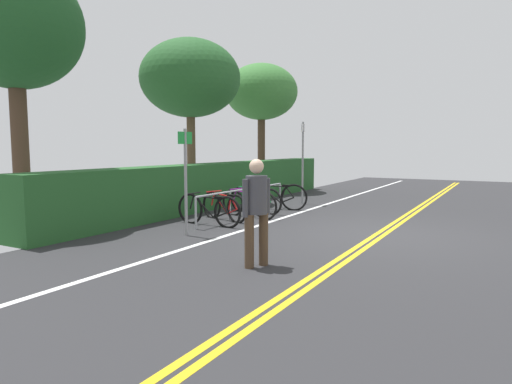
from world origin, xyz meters
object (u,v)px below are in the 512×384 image
at_px(bicycle_3, 256,200).
at_px(sign_post_far, 303,155).
at_px(bike_rack, 244,196).
at_px(tree_far_right, 261,93).
at_px(sign_post_near, 186,171).
at_px(bicycle_0, 208,210).
at_px(bicycle_2, 249,204).
at_px(pedestrian, 256,206).
at_px(tree_mid, 190,79).
at_px(bicycle_4, 275,197).
at_px(bicycle_1, 224,207).
at_px(tree_near_left, 14,27).

height_order(bicycle_3, sign_post_far, sign_post_far).
bearing_deg(sign_post_far, bike_rack, 174.83).
bearing_deg(tree_far_right, sign_post_far, -134.54).
distance_m(sign_post_near, sign_post_far, 5.72).
height_order(bicycle_0, bicycle_2, bicycle_0).
relative_size(bicycle_0, sign_post_near, 0.85).
height_order(sign_post_near, tree_far_right, tree_far_right).
distance_m(pedestrian, tree_mid, 8.61).
relative_size(bicycle_2, sign_post_far, 0.70).
bearing_deg(bicycle_4, tree_far_right, 32.89).
distance_m(bike_rack, pedestrian, 4.81).
relative_size(bicycle_4, tree_far_right, 0.36).
bearing_deg(sign_post_near, bicycle_2, 2.39).
bearing_deg(sign_post_far, sign_post_near, 179.72).
xyz_separation_m(bicycle_0, bicycle_2, (1.48, -0.19, -0.01)).
distance_m(bicycle_4, tree_mid, 4.70).
height_order(bicycle_1, pedestrian, pedestrian).
xyz_separation_m(bicycle_0, tree_mid, (3.26, 2.97, 3.54)).
xyz_separation_m(bicycle_1, sign_post_near, (-1.95, -0.39, 0.95)).
relative_size(bicycle_2, pedestrian, 1.10).
bearing_deg(bike_rack, bicycle_2, -93.83).
xyz_separation_m(bike_rack, bicycle_1, (-0.73, 0.14, -0.20)).
height_order(bicycle_0, sign_post_far, sign_post_far).
height_order(bike_rack, sign_post_near, sign_post_near).
bearing_deg(bicycle_1, tree_mid, 49.22).
distance_m(bike_rack, bicycle_0, 1.50).
height_order(sign_post_far, tree_mid, tree_mid).
relative_size(sign_post_far, tree_mid, 0.49).
distance_m(sign_post_near, tree_far_right, 9.73).
distance_m(tree_near_left, tree_far_right, 9.81).
bearing_deg(tree_mid, bicycle_3, -109.30).
relative_size(tree_near_left, tree_mid, 1.12).
xyz_separation_m(pedestrian, tree_mid, (5.78, 5.64, 2.98)).
relative_size(bicycle_1, pedestrian, 1.00).
bearing_deg(bike_rack, bicycle_1, 169.07).
distance_m(bicycle_2, pedestrian, 4.75).
xyz_separation_m(bicycle_0, bicycle_4, (3.07, -0.13, 0.02)).
bearing_deg(sign_post_far, tree_mid, 111.19).
xyz_separation_m(bike_rack, bicycle_2, (-0.01, -0.14, -0.19)).
bearing_deg(sign_post_far, bicycle_4, 172.18).
height_order(sign_post_far, tree_far_right, tree_far_right).
distance_m(bicycle_1, sign_post_far, 3.97).
relative_size(pedestrian, sign_post_near, 0.75).
bearing_deg(tree_near_left, bicycle_2, -45.98).
xyz_separation_m(bicycle_4, tree_near_left, (-5.19, 3.67, 3.97)).
xyz_separation_m(pedestrian, sign_post_near, (1.34, 2.37, 0.38)).
height_order(bicycle_4, sign_post_far, sign_post_far).
bearing_deg(bicycle_2, tree_near_left, 134.02).
bearing_deg(bicycle_3, bicycle_0, -179.13).
distance_m(bicycle_4, sign_post_near, 4.35).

